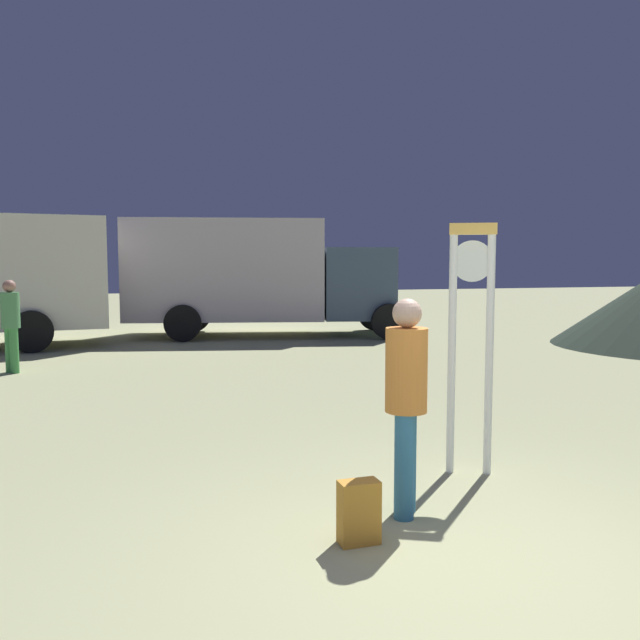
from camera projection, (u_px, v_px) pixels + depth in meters
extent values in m
plane|color=tan|center=(463.00, 570.00, 3.99)|extent=(80.00, 80.00, 0.00)
cylinder|color=white|center=(452.00, 355.00, 5.79)|extent=(0.07, 0.07, 2.14)
cylinder|color=white|center=(489.00, 356.00, 5.74)|extent=(0.07, 0.07, 2.14)
cube|color=#F3BE53|center=(473.00, 229.00, 5.67)|extent=(0.40, 0.25, 0.10)
cylinder|color=white|center=(472.00, 261.00, 5.72)|extent=(0.34, 0.20, 0.37)
cube|color=black|center=(472.00, 261.00, 5.74)|extent=(0.08, 0.05, 0.04)
cube|color=black|center=(472.00, 261.00, 5.74)|extent=(0.09, 0.05, 0.13)
cylinder|color=teal|center=(406.00, 460.00, 4.92)|extent=(0.15, 0.15, 0.79)
cylinder|color=teal|center=(404.00, 467.00, 4.77)|extent=(0.15, 0.15, 0.79)
cylinder|color=orange|center=(406.00, 370.00, 4.78)|extent=(0.31, 0.31, 0.63)
sphere|color=tan|center=(407.00, 313.00, 4.74)|extent=(0.22, 0.22, 0.22)
cube|color=#C9862C|center=(359.00, 512.00, 4.36)|extent=(0.27, 0.15, 0.43)
cube|color=#C08733|center=(354.00, 516.00, 4.45)|extent=(0.19, 0.04, 0.19)
cylinder|color=#459B4C|center=(10.00, 350.00, 11.25)|extent=(0.15, 0.15, 0.78)
cylinder|color=#459B4C|center=(14.00, 351.00, 11.15)|extent=(0.15, 0.15, 0.78)
cylinder|color=#4F9158|center=(10.00, 310.00, 11.14)|extent=(0.31, 0.31, 0.62)
sphere|color=#A2705F|center=(9.00, 286.00, 11.10)|extent=(0.21, 0.21, 0.21)
cube|color=beige|center=(226.00, 270.00, 16.86)|extent=(5.37, 3.40, 2.56)
cube|color=#44586E|center=(357.00, 283.00, 17.16)|extent=(2.26, 2.56, 1.85)
cube|color=black|center=(391.00, 269.00, 17.19)|extent=(0.46, 1.81, 0.81)
cylinder|color=black|center=(389.00, 322.00, 16.12)|extent=(0.93, 0.45, 0.90)
cylinder|color=black|center=(374.00, 314.00, 18.46)|extent=(0.93, 0.45, 0.90)
cylinder|color=black|center=(183.00, 323.00, 15.73)|extent=(0.93, 0.45, 0.90)
cylinder|color=black|center=(194.00, 315.00, 18.06)|extent=(0.93, 0.45, 0.90)
cylinder|color=black|center=(36.00, 322.00, 15.91)|extent=(0.91, 0.31, 0.90)
cylinder|color=black|center=(32.00, 332.00, 13.77)|extent=(0.91, 0.31, 0.90)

